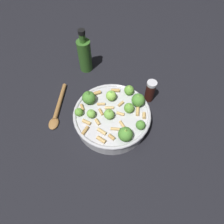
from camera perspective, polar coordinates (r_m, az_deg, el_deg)
name	(u,v)px	position (r m, az deg, el deg)	size (l,w,h in m)	color
ground_plane	(112,122)	(0.74, 0.00, -2.84)	(2.40, 2.40, 0.00)	black
cooking_pan	(112,116)	(0.71, 0.12, -1.14)	(0.27, 0.27, 0.11)	#B7B7BC
pepper_shaker	(150,91)	(0.78, 10.81, 5.89)	(0.04, 0.04, 0.10)	#33140F
olive_oil_bottle	(85,55)	(0.88, -7.78, 15.88)	(0.06, 0.06, 0.19)	#336023
wooden_spoon	(58,108)	(0.80, -15.13, 1.02)	(0.13, 0.20, 0.02)	olive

